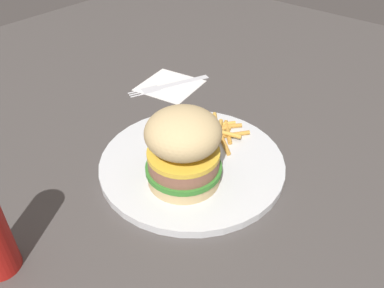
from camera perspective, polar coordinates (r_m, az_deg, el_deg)
The scene contains 6 objects.
ground_plane at distance 0.57m, azimuth 1.32°, elevation -5.14°, with size 1.60×1.60×0.00m, color #47423F.
plate at distance 0.59m, azimuth 0.00°, elevation -2.79°, with size 0.28×0.28×0.01m, color silver.
sandwich at distance 0.52m, azimuth -1.27°, elevation -0.62°, with size 0.11×0.11×0.11m.
fries_pile at distance 0.64m, azimuth 3.72°, elevation 1.99°, with size 0.10×0.08×0.01m.
napkin at distance 0.80m, azimuth -3.26°, elevation 8.54°, with size 0.11×0.11×0.00m, color white.
fork at distance 0.80m, azimuth -3.37°, elevation 8.67°, with size 0.08×0.17×0.00m.
Camera 1 is at (-0.26, 0.33, 0.38)m, focal length 36.57 mm.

